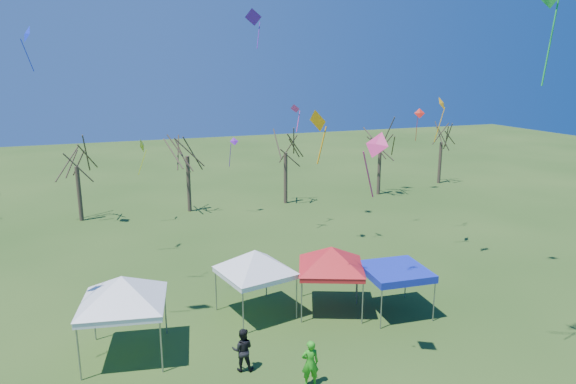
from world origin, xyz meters
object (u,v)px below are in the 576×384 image
tree_5 (442,128)px  person_dark (243,350)px  tree_2 (186,136)px  tree_3 (286,134)px  tree_1 (75,147)px  tree_4 (381,130)px  tent_white_west (122,282)px  tent_white_mid (255,255)px  tent_blue (395,272)px  person_green (310,363)px  tent_red (331,251)px

tree_5 → person_dark: size_ratio=4.23×
tree_2 → tree_3: 8.41m
tree_1 → tree_4: 26.13m
tent_white_west → tent_white_mid: 6.29m
tree_3 → tent_white_west: tree_3 is taller
tent_blue → person_green: tent_blue is taller
tree_3 → tent_blue: bearing=-96.2°
tree_1 → tent_blue: (14.49, -21.98, -3.70)m
tent_white_mid → person_dark: (-1.87, -4.34, -2.18)m
tree_3 → person_green: 27.26m
tree_2 → tree_1: bearing=178.2°
tree_3 → tent_white_mid: (-8.68, -19.23, -3.02)m
tree_3 → tree_5: (17.69, 2.02, -0.35)m
tree_1 → person_dark: (6.25, -24.18, -4.91)m
tree_2 → person_dark: bearing=-95.1°
tree_1 → tent_red: size_ratio=1.91×
tree_4 → tent_white_west: 31.94m
tree_3 → person_green: (-8.45, -25.40, -5.17)m
tree_4 → person_green: bearing=-125.0°
tree_1 → tree_3: 16.81m
tree_3 → tree_5: 17.81m
tree_3 → tent_white_mid: 21.31m
tree_1 → tent_red: tree_1 is taller
tree_4 → tent_red: 24.82m
tree_1 → tree_2: bearing=-1.8°
tent_blue → tent_white_mid: bearing=161.4°
tent_blue → tree_2: bearing=105.7°
tent_white_mid → tent_blue: bearing=-18.6°
tree_5 → tent_blue: bearing=-130.5°
tent_blue → person_dark: bearing=-165.1°
tree_3 → tree_4: 9.32m
tree_2 → person_green: bearing=-90.1°
tent_white_west → tent_white_mid: bearing=14.9°
tree_2 → tree_3: bearing=-2.3°
tree_4 → tent_red: (-14.41, -19.99, -3.01)m
tree_1 → person_dark: bearing=-75.5°
tree_1 → tent_blue: bearing=-56.6°
tree_1 → tree_4: bearing=-1.4°
tree_2 → tent_blue: size_ratio=2.62×
tree_3 → tree_4: bearing=-0.3°
tree_1 → tree_3: size_ratio=0.95×
tent_white_west → person_green: 8.12m
tree_4 → tent_blue: 24.62m
tree_1 → tree_4: tree_4 is taller
tent_red → tent_blue: bearing=-26.0°
tent_white_west → tree_4: bearing=40.8°
tree_4 → tent_red: tree_4 is taller
tree_1 → tent_red: bearing=-60.4°
tree_4 → tree_5: tree_4 is taller
tent_blue → person_green: bearing=-146.8°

